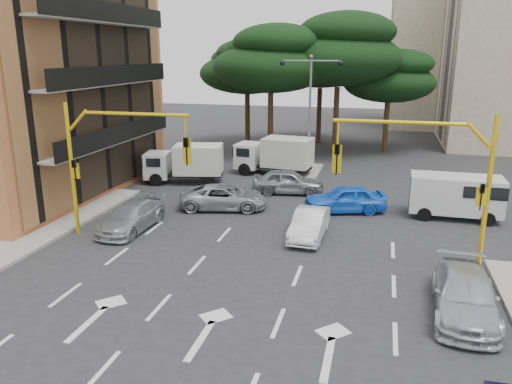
% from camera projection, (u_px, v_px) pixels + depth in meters
% --- Properties ---
extents(ground, '(120.00, 120.00, 0.00)m').
position_uv_depth(ground, '(246.00, 270.00, 19.16)').
color(ground, '#28282B').
rests_on(ground, ground).
extents(median_strip, '(1.40, 6.00, 0.15)m').
position_uv_depth(median_strip, '(308.00, 174.00, 34.07)').
color(median_strip, gray).
rests_on(median_strip, ground).
extents(apartment_beige_far, '(16.20, 12.15, 16.70)m').
position_uv_depth(apartment_beige_far, '(465.00, 50.00, 54.89)').
color(apartment_beige_far, tan).
rests_on(apartment_beige_far, ground).
extents(pine_left_near, '(9.15, 9.15, 10.23)m').
position_uv_depth(pine_left_near, '(272.00, 59.00, 38.53)').
color(pine_left_near, '#382616').
rests_on(pine_left_near, ground).
extents(pine_center, '(9.98, 9.98, 11.16)m').
position_uv_depth(pine_center, '(339.00, 49.00, 39.02)').
color(pine_center, '#382616').
rests_on(pine_center, ground).
extents(pine_left_far, '(8.32, 8.32, 9.30)m').
position_uv_depth(pine_left_far, '(248.00, 66.00, 43.16)').
color(pine_left_far, '#382616').
rests_on(pine_left_far, ground).
extents(pine_right, '(7.49, 7.49, 8.37)m').
position_uv_depth(pine_right, '(390.00, 76.00, 40.50)').
color(pine_right, '#382616').
rests_on(pine_right, ground).
extents(pine_back, '(9.15, 9.15, 10.23)m').
position_uv_depth(pine_back, '(322.00, 58.00, 44.35)').
color(pine_back, '#382616').
rests_on(pine_back, ground).
extents(signal_mast_right, '(5.79, 0.37, 6.00)m').
position_uv_depth(signal_mast_right, '(438.00, 170.00, 18.35)').
color(signal_mast_right, yellow).
rests_on(signal_mast_right, ground).
extents(signal_mast_left, '(5.79, 0.37, 6.00)m').
position_uv_depth(signal_mast_left, '(106.00, 153.00, 21.58)').
color(signal_mast_left, yellow).
rests_on(signal_mast_left, ground).
extents(street_lamp_center, '(4.16, 0.36, 7.77)m').
position_uv_depth(street_lamp_center, '(310.00, 94.00, 32.62)').
color(street_lamp_center, slate).
rests_on(street_lamp_center, median_strip).
extents(car_white_hatch, '(1.47, 3.88, 1.26)m').
position_uv_depth(car_white_hatch, '(309.00, 224.00, 22.43)').
color(car_white_hatch, silver).
rests_on(car_white_hatch, ground).
extents(car_blue_compact, '(4.51, 2.83, 1.43)m').
position_uv_depth(car_blue_compact, '(345.00, 199.00, 25.98)').
color(car_blue_compact, blue).
rests_on(car_blue_compact, ground).
extents(car_silver_wagon, '(1.96, 4.46, 1.27)m').
position_uv_depth(car_silver_wagon, '(131.00, 216.00, 23.42)').
color(car_silver_wagon, '#A5A9AD').
rests_on(car_silver_wagon, ground).
extents(car_silver_cross_a, '(4.96, 3.03, 1.28)m').
position_uv_depth(car_silver_cross_a, '(224.00, 197.00, 26.54)').
color(car_silver_cross_a, '#A2A6AA').
rests_on(car_silver_cross_a, ground).
extents(car_silver_cross_b, '(4.40, 2.25, 1.43)m').
position_uv_depth(car_silver_cross_b, '(288.00, 181.00, 29.44)').
color(car_silver_cross_b, gray).
rests_on(car_silver_cross_b, ground).
extents(car_silver_parked, '(2.14, 4.74, 1.35)m').
position_uv_depth(car_silver_parked, '(465.00, 295.00, 15.76)').
color(car_silver_parked, '#AEB0B6').
rests_on(car_silver_parked, ground).
extents(van_white, '(4.42, 2.06, 2.19)m').
position_uv_depth(van_white, '(455.00, 197.00, 24.99)').
color(van_white, silver).
rests_on(van_white, ground).
extents(box_truck_a, '(5.29, 3.09, 2.44)m').
position_uv_depth(box_truck_a, '(185.00, 164.00, 31.75)').
color(box_truck_a, silver).
rests_on(box_truck_a, ground).
extents(box_truck_b, '(5.47, 2.81, 2.58)m').
position_uv_depth(box_truck_b, '(274.00, 156.00, 33.81)').
color(box_truck_b, white).
rests_on(box_truck_b, ground).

